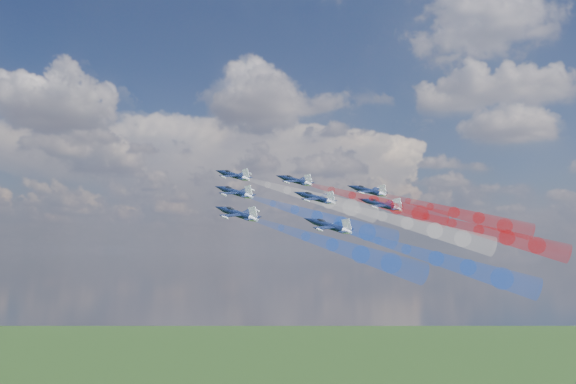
# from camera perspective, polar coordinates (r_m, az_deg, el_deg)

# --- Properties ---
(jet_lead) EXTENTS (14.61, 13.51, 7.64)m
(jet_lead) POSITION_cam_1_polar(r_m,az_deg,el_deg) (151.51, -4.88, 1.49)
(jet_lead) COLOR black
(trail_lead) EXTENTS (31.67, 19.04, 13.42)m
(trail_lead) POSITION_cam_1_polar(r_m,az_deg,el_deg) (137.88, 1.73, -0.32)
(trail_lead) COLOR white
(jet_inner_left) EXTENTS (14.61, 13.51, 7.64)m
(jet_inner_left) POSITION_cam_1_polar(r_m,az_deg,el_deg) (136.86, -4.76, -0.02)
(jet_inner_left) COLOR black
(trail_inner_left) EXTENTS (31.67, 19.04, 13.42)m
(trail_inner_left) POSITION_cam_1_polar(r_m,az_deg,el_deg) (123.52, 2.65, -2.21)
(trail_inner_left) COLOR blue
(jet_inner_right) EXTENTS (14.61, 13.51, 7.64)m
(jet_inner_right) POSITION_cam_1_polar(r_m,az_deg,el_deg) (152.52, 0.64, 1.03)
(jet_inner_right) COLOR black
(trail_inner_right) EXTENTS (31.67, 19.04, 13.42)m
(trail_inner_right) POSITION_cam_1_polar(r_m,az_deg,el_deg) (140.67, 7.67, -0.81)
(trail_inner_right) COLOR red
(jet_outer_left) EXTENTS (14.61, 13.51, 7.64)m
(jet_outer_left) POSITION_cam_1_polar(r_m,az_deg,el_deg) (120.68, -4.53, -1.96)
(jet_outer_left) COLOR black
(trail_outer_left) EXTENTS (31.67, 19.04, 13.42)m
(trail_outer_left) POSITION_cam_1_polar(r_m,az_deg,el_deg) (107.77, 4.02, -4.71)
(trail_outer_left) COLOR blue
(jet_center_third) EXTENTS (14.61, 13.51, 7.64)m
(jet_center_third) POSITION_cam_1_polar(r_m,az_deg,el_deg) (135.39, 2.48, -0.53)
(jet_center_third) COLOR black
(trail_center_third) EXTENTS (31.67, 19.04, 13.42)m
(trail_center_third) POSITION_cam_1_polar(r_m,az_deg,el_deg) (124.45, 10.62, -2.76)
(trail_center_third) COLOR white
(jet_outer_right) EXTENTS (14.61, 13.51, 7.64)m
(jet_outer_right) POSITION_cam_1_polar(r_m,az_deg,el_deg) (153.21, 7.17, 0.11)
(jet_outer_right) COLOR black
(trail_outer_right) EXTENTS (31.67, 19.04, 13.42)m
(trail_outer_right) POSITION_cam_1_polar(r_m,az_deg,el_deg) (143.62, 14.60, -1.78)
(trail_outer_right) COLOR red
(jet_rear_left) EXTENTS (14.61, 13.51, 7.64)m
(jet_rear_left) POSITION_cam_1_polar(r_m,az_deg,el_deg) (120.04, 3.69, -3.04)
(jet_rear_left) COLOR black
(trail_rear_left) EXTENTS (31.67, 19.04, 13.42)m
(trail_rear_left) POSITION_cam_1_polar(r_m,az_deg,el_deg) (109.93, 13.09, -5.79)
(trail_rear_left) COLOR blue
(jet_rear_right) EXTENTS (14.61, 13.51, 7.64)m
(jet_rear_right) POSITION_cam_1_polar(r_m,az_deg,el_deg) (138.91, 8.34, -1.13)
(jet_rear_right) COLOR black
(trail_rear_right) EXTENTS (31.67, 19.04, 13.42)m
(trail_rear_right) POSITION_cam_1_polar(r_m,az_deg,el_deg) (129.99, 16.66, -3.29)
(trail_rear_right) COLOR red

